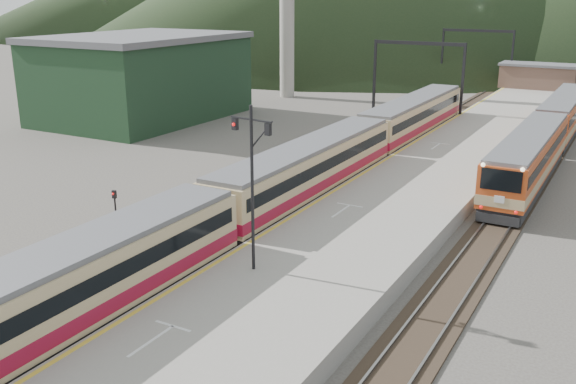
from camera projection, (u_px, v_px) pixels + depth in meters
The scene contains 13 objects.
track_main at pixel (390, 152), 52.87m from camera, with size 2.60×200.00×0.23m.
track_far at pixel (335, 146), 55.19m from camera, with size 2.60×200.00×0.23m.
track_second at pixel (536, 170), 47.54m from camera, with size 2.60×200.00×0.23m.
platform at pixel (451, 161), 48.48m from camera, with size 8.00×100.00×1.00m, color gray.
gantry_near at pixel (418, 65), 65.06m from camera, with size 9.55×0.25×8.00m.
gantry_far at pixel (477, 48), 85.92m from camera, with size 9.55×0.25×8.00m.
warehouse at pixel (142, 77), 66.27m from camera, with size 14.50×20.50×8.60m.
station_shed at pixel (538, 76), 81.23m from camera, with size 9.40×4.40×3.10m.
main_train at pixel (309, 170), 40.11m from camera, with size 2.95×60.49×3.60m.
second_train at pixel (548, 135), 50.74m from camera, with size 2.69×36.69×3.28m.
signal_mast at pixel (252, 172), 27.03m from camera, with size 2.19×0.49×7.29m.
short_signal_b at pixel (308, 158), 45.51m from camera, with size 0.27×0.24×2.27m.
short_signal_c at pixel (115, 204), 35.47m from camera, with size 0.26×0.22×2.27m.
Camera 1 is at (17.67, -9.05, 12.69)m, focal length 40.00 mm.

